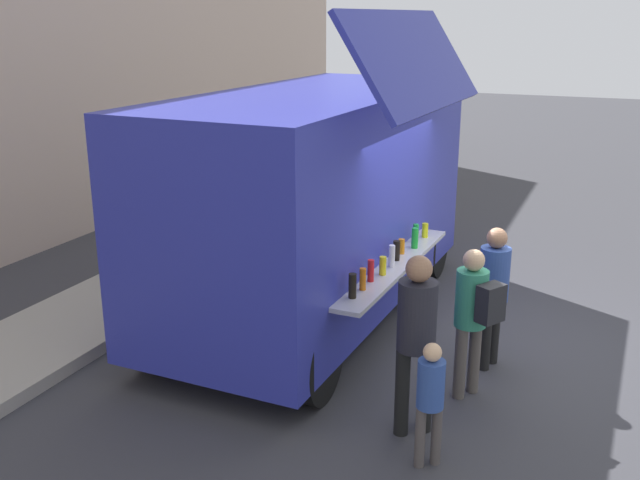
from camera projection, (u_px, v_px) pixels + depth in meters
ground_plane at (474, 342)px, 8.82m from camera, size 60.00×60.00×0.00m
food_truck_main at (318, 197)px, 9.19m from camera, size 5.63×2.99×3.86m
trash_bin at (285, 199)px, 13.76m from camera, size 0.60×0.60×0.94m
customer_front_ordering at (493, 286)px, 7.93m from camera, size 0.53×0.33×1.63m
customer_mid_with_backpack at (474, 309)px, 7.28m from camera, size 0.45×0.52×1.60m
customer_rear_waiting at (416, 330)px, 6.60m from camera, size 0.36×0.36×1.77m
child_near_queue at (430, 394)px, 6.20m from camera, size 0.24×0.24×1.17m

